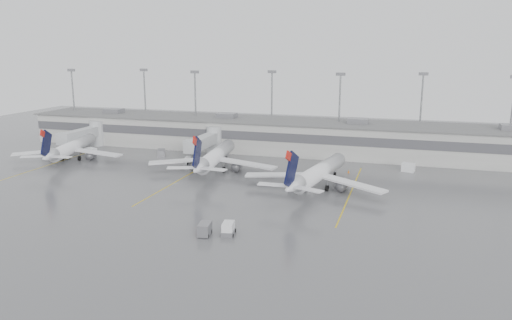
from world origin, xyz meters
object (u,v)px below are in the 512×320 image
(jet_far_left, at_px, (71,148))
(jet_mid_right, at_px, (317,173))
(baggage_tug, at_px, (228,230))
(jet_mid_left, at_px, (215,157))

(jet_far_left, xyz_separation_m, jet_mid_right, (61.74, -7.87, 0.16))
(baggage_tug, bearing_deg, jet_far_left, 137.14)
(jet_far_left, xyz_separation_m, jet_mid_left, (37.47, -0.19, 0.20))
(jet_far_left, bearing_deg, jet_mid_right, -21.24)
(jet_far_left, bearing_deg, jet_mid_left, -14.28)
(jet_far_left, relative_size, jet_mid_right, 0.94)
(jet_mid_right, bearing_deg, baggage_tug, -96.27)
(jet_mid_left, xyz_separation_m, baggage_tug, (16.21, -35.48, -2.51))
(jet_mid_left, height_order, baggage_tug, jet_mid_left)
(jet_far_left, height_order, jet_mid_left, jet_mid_left)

